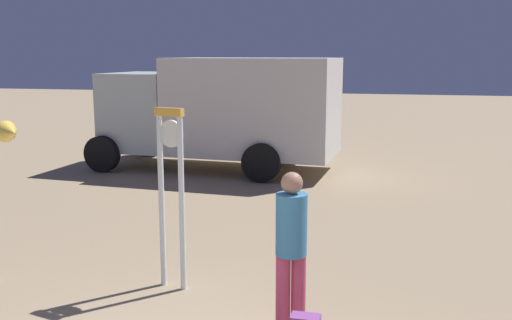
{
  "coord_description": "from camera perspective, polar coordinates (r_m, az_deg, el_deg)",
  "views": [
    {
      "loc": [
        1.77,
        -3.87,
        2.88
      ],
      "look_at": [
        -0.32,
        5.12,
        1.2
      ],
      "focal_mm": 40.69,
      "sensor_mm": 36.0,
      "label": 1
    }
  ],
  "objects": [
    {
      "name": "person_near_clock",
      "position": [
        6.09,
        3.48,
        -8.14
      ],
      "size": [
        0.33,
        0.33,
        1.71
      ],
      "color": "#C94060",
      "rests_on": "ground_plane"
    },
    {
      "name": "standing_clock",
      "position": [
        7.15,
        -8.33,
        -2.28
      ],
      "size": [
        0.39,
        0.18,
        2.26
      ],
      "color": "white",
      "rests_on": "ground_plane"
    },
    {
      "name": "box_truck_near",
      "position": [
        14.62,
        -3.14,
        5.08
      ],
      "size": [
        6.18,
        2.97,
        2.8
      ],
      "color": "silver",
      "rests_on": "ground_plane"
    }
  ]
}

